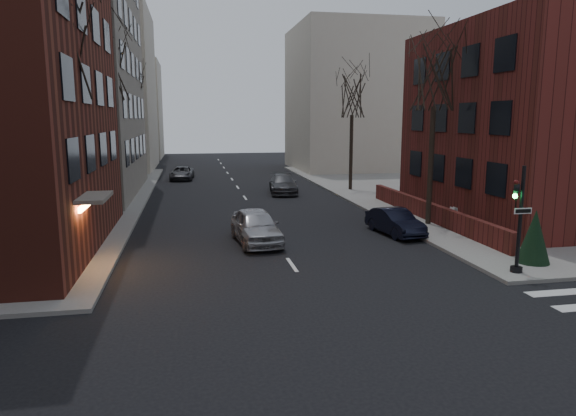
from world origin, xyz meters
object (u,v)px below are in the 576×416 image
(car_lane_gray, at_px, (283,184))
(sandwich_board, at_px, (453,214))
(tree_left_c, at_px, (131,93))
(streetlamp_near, at_px, (110,148))
(streetlamp_far, at_px, (142,136))
(evergreen_shrub, at_px, (534,236))
(car_lane_silver, at_px, (256,226))
(car_lane_far, at_px, (182,173))
(parked_sedan, at_px, (395,222))
(tree_right_b, at_px, (352,96))
(tree_left_a, at_px, (56,48))
(traffic_signal, at_px, (518,226))
(tree_right_a, at_px, (435,76))
(tree_left_b, at_px, (105,67))

(car_lane_gray, distance_m, sandwich_board, 15.39)
(tree_left_c, relative_size, streetlamp_near, 1.55)
(streetlamp_far, distance_m, evergreen_shrub, 36.64)
(car_lane_silver, relative_size, car_lane_far, 1.05)
(car_lane_far, bearing_deg, parked_sedan, -62.94)
(tree_right_b, bearing_deg, tree_left_a, -134.36)
(traffic_signal, xyz_separation_m, tree_right_a, (0.86, 9.01, 6.12))
(traffic_signal, height_order, sandwich_board, traffic_signal)
(traffic_signal, xyz_separation_m, tree_left_a, (-16.74, 5.01, 6.56))
(tree_left_c, xyz_separation_m, streetlamp_far, (0.60, 2.00, -3.79))
(parked_sedan, bearing_deg, tree_left_b, 139.43)
(traffic_signal, xyz_separation_m, streetlamp_near, (-16.14, 13.01, 2.33))
(car_lane_far, bearing_deg, sandwich_board, -53.87)
(tree_left_b, relative_size, evergreen_shrub, 5.05)
(tree_left_a, relative_size, tree_left_b, 0.95)
(tree_right_b, height_order, parked_sedan, tree_right_b)
(tree_left_b, height_order, car_lane_far, tree_left_b)
(tree_right_a, height_order, car_lane_far, tree_right_a)
(car_lane_gray, height_order, evergreen_shrub, evergreen_shrub)
(streetlamp_far, distance_m, car_lane_far, 5.02)
(tree_right_a, distance_m, sandwich_board, 7.63)
(tree_left_a, relative_size, tree_right_b, 1.12)
(tree_right_a, bearing_deg, traffic_signal, -95.47)
(traffic_signal, height_order, streetlamp_far, streetlamp_far)
(tree_right_a, xyz_separation_m, car_lane_gray, (-5.59, 13.77, -7.29))
(tree_left_b, xyz_separation_m, tree_right_a, (17.60, -8.00, -0.88))
(tree_right_b, distance_m, streetlamp_near, 20.01)
(tree_left_a, bearing_deg, streetlamp_near, 85.71)
(streetlamp_far, xyz_separation_m, parked_sedan, (14.40, -25.60, -3.58))
(tree_left_a, relative_size, evergreen_shrub, 4.80)
(streetlamp_near, relative_size, car_lane_silver, 1.32)
(streetlamp_near, bearing_deg, tree_left_b, 98.53)
(traffic_signal, xyz_separation_m, tree_left_c, (-16.74, 31.01, 6.12))
(tree_left_b, bearing_deg, tree_right_a, -24.44)
(traffic_signal, relative_size, parked_sedan, 1.00)
(tree_left_a, height_order, streetlamp_near, tree_left_a)
(tree_left_a, xyz_separation_m, sandwich_board, (19.17, 4.14, -7.90))
(car_lane_silver, distance_m, evergreen_shrub, 11.97)
(tree_right_b, xyz_separation_m, parked_sedan, (-2.60, -15.60, -6.93))
(car_lane_far, bearing_deg, car_lane_gray, -49.18)
(traffic_signal, xyz_separation_m, tree_right_b, (0.86, 23.01, 5.68))
(parked_sedan, height_order, car_lane_gray, car_lane_gray)
(tree_left_b, xyz_separation_m, car_lane_gray, (12.01, 5.77, -8.17))
(evergreen_shrub, bearing_deg, car_lane_far, 113.57)
(sandwich_board, bearing_deg, streetlamp_far, 129.21)
(streetlamp_near, height_order, streetlamp_far, same)
(sandwich_board, height_order, evergreen_shrub, evergreen_shrub)
(tree_left_b, bearing_deg, car_lane_silver, -52.01)
(traffic_signal, bearing_deg, streetlamp_near, 141.13)
(car_lane_silver, bearing_deg, streetlamp_near, 135.54)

